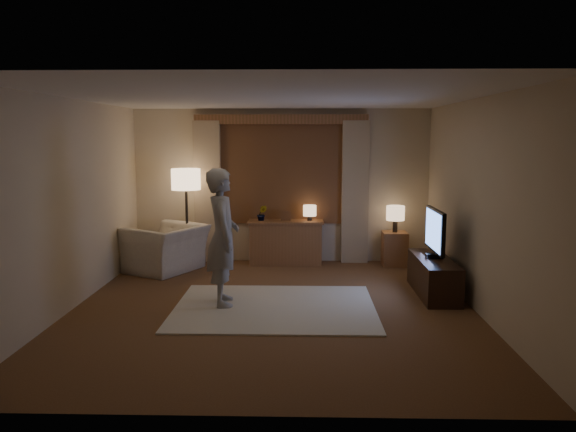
{
  "coord_description": "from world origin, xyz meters",
  "views": [
    {
      "loc": [
        0.36,
        -6.79,
        2.13
      ],
      "look_at": [
        0.17,
        0.6,
        1.09
      ],
      "focal_mm": 35.0,
      "sensor_mm": 36.0,
      "label": 1
    }
  ],
  "objects_px": {
    "side_table": "(394,249)",
    "person": "(223,237)",
    "tv_stand": "(434,276)",
    "sideboard": "(286,243)",
    "armchair": "(166,248)"
  },
  "relations": [
    {
      "from": "side_table",
      "to": "sideboard",
      "type": "bearing_deg",
      "value": 178.43
    },
    {
      "from": "tv_stand",
      "to": "side_table",
      "type": "bearing_deg",
      "value": 97.98
    },
    {
      "from": "person",
      "to": "tv_stand",
      "type": "bearing_deg",
      "value": -89.07
    },
    {
      "from": "tv_stand",
      "to": "person",
      "type": "relative_size",
      "value": 0.81
    },
    {
      "from": "sideboard",
      "to": "armchair",
      "type": "xyz_separation_m",
      "value": [
        -1.89,
        -0.56,
        0.02
      ]
    },
    {
      "from": "side_table",
      "to": "tv_stand",
      "type": "distance_m",
      "value": 1.77
    },
    {
      "from": "armchair",
      "to": "tv_stand",
      "type": "bearing_deg",
      "value": 100.24
    },
    {
      "from": "armchair",
      "to": "person",
      "type": "bearing_deg",
      "value": 60.43
    },
    {
      "from": "sideboard",
      "to": "person",
      "type": "relative_size",
      "value": 0.69
    },
    {
      "from": "side_table",
      "to": "person",
      "type": "bearing_deg",
      "value": -137.51
    },
    {
      "from": "side_table",
      "to": "tv_stand",
      "type": "relative_size",
      "value": 0.4
    },
    {
      "from": "sideboard",
      "to": "armchair",
      "type": "bearing_deg",
      "value": -163.58
    },
    {
      "from": "tv_stand",
      "to": "person",
      "type": "xyz_separation_m",
      "value": [
        -2.79,
        -0.57,
        0.63
      ]
    },
    {
      "from": "armchair",
      "to": "side_table",
      "type": "height_order",
      "value": "armchair"
    },
    {
      "from": "sideboard",
      "to": "person",
      "type": "height_order",
      "value": "person"
    }
  ]
}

